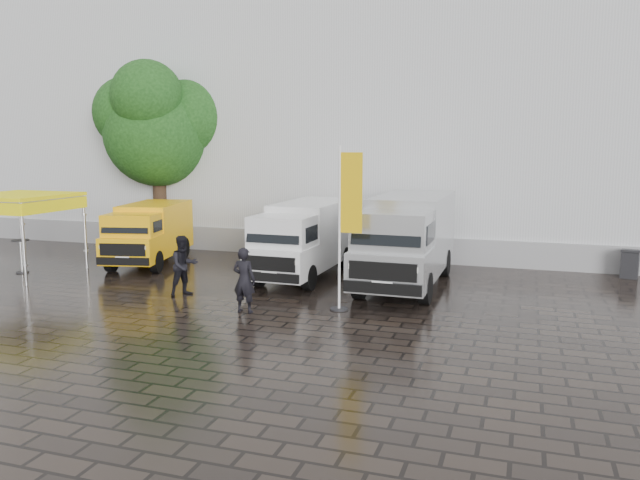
% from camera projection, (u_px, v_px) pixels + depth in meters
% --- Properties ---
extents(ground, '(120.00, 120.00, 0.00)m').
position_uv_depth(ground, '(322.00, 310.00, 17.16)').
color(ground, black).
rests_on(ground, ground).
extents(exhibition_hall, '(44.00, 16.00, 12.00)m').
position_uv_depth(exhibition_hall, '(463.00, 114.00, 30.63)').
color(exhibition_hall, silver).
rests_on(exhibition_hall, ground).
extents(hall_plinth, '(44.00, 0.15, 1.00)m').
position_uv_depth(hall_plinth, '(437.00, 251.00, 23.91)').
color(hall_plinth, gray).
rests_on(hall_plinth, ground).
extents(van_yellow, '(2.93, 5.22, 2.27)m').
position_uv_depth(van_yellow, '(149.00, 235.00, 23.69)').
color(van_yellow, '#FFB40D').
rests_on(van_yellow, ground).
extents(van_white, '(2.03, 5.87, 2.53)m').
position_uv_depth(van_white, '(304.00, 241.00, 21.35)').
color(van_white, white).
rests_on(van_white, ground).
extents(van_silver, '(2.24, 6.64, 2.87)m').
position_uv_depth(van_silver, '(406.00, 242.00, 19.92)').
color(van_silver, '#BABDBF').
rests_on(van_silver, ground).
extents(canopy_tent, '(3.15, 3.15, 2.83)m').
position_uv_depth(canopy_tent, '(18.00, 199.00, 21.62)').
color(canopy_tent, silver).
rests_on(canopy_tent, ground).
extents(flagpole, '(0.88, 0.50, 4.50)m').
position_uv_depth(flagpole, '(346.00, 221.00, 16.82)').
color(flagpole, black).
rests_on(flagpole, ground).
extents(tree, '(4.61, 4.61, 8.28)m').
position_uv_depth(tree, '(157.00, 126.00, 27.09)').
color(tree, black).
rests_on(tree, ground).
extents(cocktail_table, '(0.60, 0.60, 1.19)m').
position_uv_depth(cocktail_table, '(21.00, 256.00, 22.13)').
color(cocktail_table, black).
rests_on(cocktail_table, ground).
extents(wheelie_bin, '(0.70, 0.70, 0.98)m').
position_uv_depth(wheelie_bin, '(630.00, 264.00, 21.32)').
color(wheelie_bin, black).
rests_on(wheelie_bin, ground).
extents(person_front, '(0.67, 0.45, 1.79)m').
position_uv_depth(person_front, '(244.00, 280.00, 16.85)').
color(person_front, black).
rests_on(person_front, ground).
extents(person_tent, '(1.06, 1.12, 1.82)m').
position_uv_depth(person_tent, '(184.00, 266.00, 18.78)').
color(person_tent, black).
rests_on(person_tent, ground).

